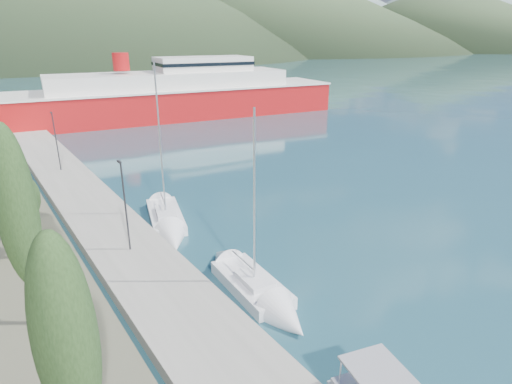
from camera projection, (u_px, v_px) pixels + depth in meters
ground at (31, 91)px, 114.11m from camera, size 1400.00×1400.00×0.00m
quay at (90, 207)px, 36.55m from camera, size 5.00×88.00×0.80m
lamp_posts at (130, 208)px, 26.54m from camera, size 0.15×46.89×6.06m
sailboat_near at (269, 302)px, 23.65m from camera, size 3.03×8.36×11.78m
sailboat_mid at (169, 228)px, 32.65m from camera, size 4.94×9.63×13.41m
ferry at (173, 97)px, 77.30m from camera, size 61.78×21.04×12.03m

